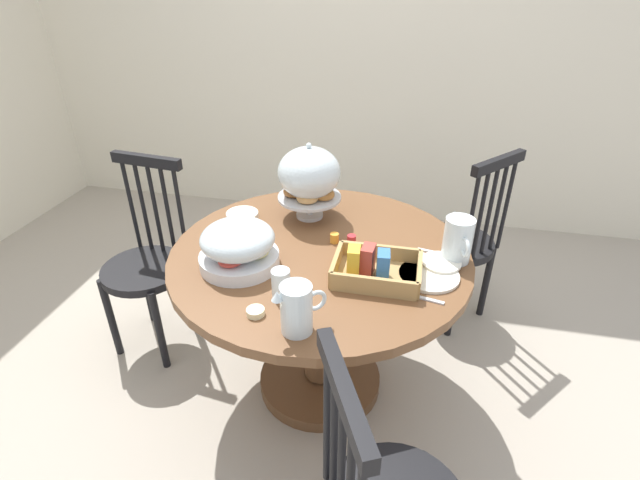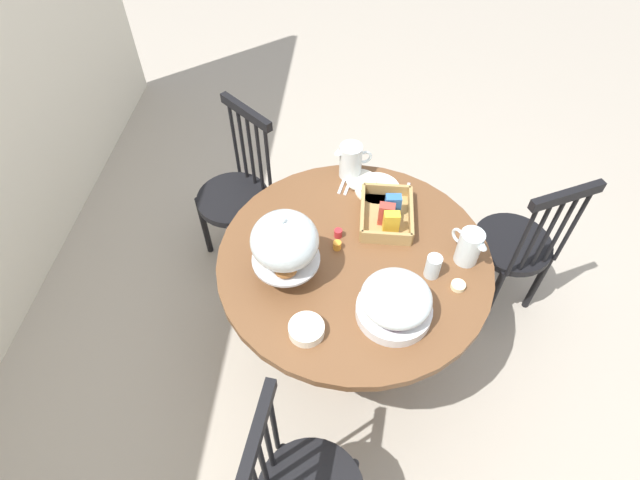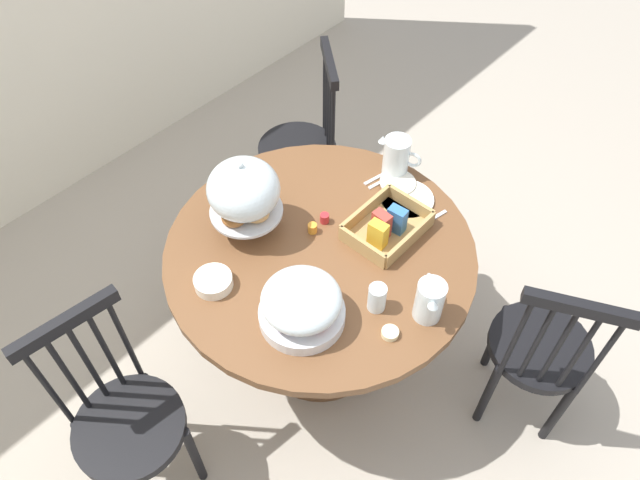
{
  "view_description": "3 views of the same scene",
  "coord_description": "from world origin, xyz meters",
  "views": [
    {
      "loc": [
        0.46,
        -1.59,
        1.74
      ],
      "look_at": [
        0.12,
        -0.01,
        0.79
      ],
      "focal_mm": 26.8,
      "sensor_mm": 36.0,
      "label": 1
    },
    {
      "loc": [
        -1.27,
        0.02,
        2.51
      ],
      "look_at": [
        0.12,
        0.14,
        0.84
      ],
      "focal_mm": 29.17,
      "sensor_mm": 36.0,
      "label": 2
    },
    {
      "loc": [
        -0.96,
        -0.99,
        2.53
      ],
      "look_at": [
        0.12,
        -0.01,
        0.79
      ],
      "focal_mm": 34.16,
      "sensor_mm": 36.0,
      "label": 3
    }
  ],
  "objects": [
    {
      "name": "china_plate_large",
      "position": [
        0.55,
        -0.1,
        0.75
      ],
      "size": [
        0.22,
        0.22,
        0.01
      ],
      "primitive_type": "cylinder",
      "color": "white",
      "rests_on": "dining_table"
    },
    {
      "name": "milk_pitcher",
      "position": [
        0.64,
        0.03,
        0.82
      ],
      "size": [
        0.11,
        0.19,
        0.18
      ],
      "color": "silver",
      "rests_on": "dining_table"
    },
    {
      "name": "drinking_glass",
      "position": [
        0.06,
        -0.34,
        0.8
      ],
      "size": [
        0.06,
        0.06,
        0.11
      ],
      "primitive_type": "cylinder",
      "color": "silver",
      "rests_on": "dining_table"
    },
    {
      "name": "cereal_basket",
      "position": [
        0.35,
        -0.15,
        0.78
      ],
      "size": [
        0.32,
        0.24,
        0.12
      ],
      "color": "tan",
      "rests_on": "dining_table"
    },
    {
      "name": "table_knife",
      "position": [
        0.58,
        0.03,
        0.74
      ],
      "size": [
        0.17,
        0.05,
        0.01
      ],
      "primitive_type": "cube",
      "rotation": [
        0.0,
        0.0,
        6.07
      ],
      "color": "silver",
      "rests_on": "dining_table"
    },
    {
      "name": "windsor_chair_by_cabinet",
      "position": [
        0.49,
        -0.83,
        0.45
      ],
      "size": [
        0.44,
        0.44,
        0.97
      ],
      "color": "black",
      "rests_on": "ground_plane"
    },
    {
      "name": "jam_jar_strawberry",
      "position": [
        0.23,
        0.07,
        0.76
      ],
      "size": [
        0.04,
        0.04,
        0.04
      ],
      "primitive_type": "cylinder",
      "color": "#B7282D",
      "rests_on": "dining_table"
    },
    {
      "name": "ground_plane",
      "position": [
        0.0,
        0.0,
        0.0
      ],
      "size": [
        10.0,
        10.0,
        0.0
      ],
      "primitive_type": "plane",
      "color": "#A89E8E"
    },
    {
      "name": "fruit_platter_covered",
      "position": [
        -0.15,
        -0.18,
        0.83
      ],
      "size": [
        0.3,
        0.3,
        0.18
      ],
      "color": "silver",
      "rests_on": "dining_table"
    },
    {
      "name": "pastry_stand_with_dome",
      "position": [
        0.01,
        0.27,
        0.94
      ],
      "size": [
        0.28,
        0.28,
        0.34
      ],
      "color": "silver",
      "rests_on": "dining_table"
    },
    {
      "name": "orange_juice_pitcher",
      "position": [
        0.15,
        -0.49,
        0.82
      ],
      "size": [
        0.16,
        0.13,
        0.17
      ],
      "color": "silver",
      "rests_on": "dining_table"
    },
    {
      "name": "dinner_fork",
      "position": [
        0.58,
        0.06,
        0.74
      ],
      "size": [
        0.17,
        0.05,
        0.01
      ],
      "primitive_type": "cube",
      "rotation": [
        0.0,
        0.0,
        6.07
      ],
      "color": "silver",
      "rests_on": "dining_table"
    },
    {
      "name": "windsor_chair_facing_door",
      "position": [
        0.72,
        0.65,
        0.45
      ],
      "size": [
        0.47,
        0.47,
        0.97
      ],
      "color": "black",
      "rests_on": "ground_plane"
    },
    {
      "name": "soup_spoon",
      "position": [
        0.52,
        -0.24,
        0.74
      ],
      "size": [
        0.17,
        0.05,
        0.01
      ],
      "primitive_type": "cube",
      "rotation": [
        0.0,
        0.0,
        6.07
      ],
      "color": "silver",
      "rests_on": "dining_table"
    },
    {
      "name": "china_plate_small",
      "position": [
        0.59,
        -0.02,
        0.76
      ],
      "size": [
        0.15,
        0.15,
        0.01
      ],
      "primitive_type": "cylinder",
      "color": "white",
      "rests_on": "china_plate_large"
    },
    {
      "name": "jam_jar_apricot",
      "position": [
        0.16,
        0.07,
        0.76
      ],
      "size": [
        0.04,
        0.04,
        0.04
      ],
      "primitive_type": "cylinder",
      "color": "orange",
      "rests_on": "dining_table"
    },
    {
      "name": "cereal_bowl",
      "position": [
        -0.26,
        0.16,
        0.76
      ],
      "size": [
        0.14,
        0.14,
        0.04
      ],
      "primitive_type": "cylinder",
      "color": "white",
      "rests_on": "dining_table"
    },
    {
      "name": "butter_dish",
      "position": [
        0.0,
        -0.44,
        0.75
      ],
      "size": [
        0.06,
        0.06,
        0.02
      ],
      "primitive_type": "cylinder",
      "color": "beige",
      "rests_on": "dining_table"
    },
    {
      "name": "dining_table",
      "position": [
        0.12,
        -0.01,
        0.53
      ],
      "size": [
        1.19,
        1.19,
        0.74
      ],
      "color": "brown",
      "rests_on": "ground_plane"
    }
  ]
}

